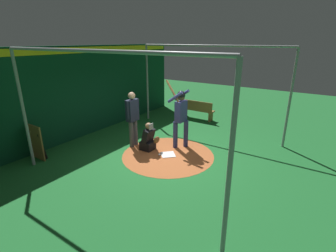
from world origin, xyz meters
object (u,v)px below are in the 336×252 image
object	(u,v)px
baseball_1	(159,155)
batter	(181,113)
umpire	(133,116)
home_plate	(168,154)
baseball_0	(142,148)
bat_rack	(32,141)
catcher	(149,139)
bench	(197,110)

from	to	relation	value
baseball_1	batter	bearing A→B (deg)	79.80
batter	baseball_1	size ratio (longest dim) A/B	29.83
batter	umpire	xyz separation A→B (m)	(-1.35, -0.78, -0.13)
home_plate	umpire	bearing A→B (deg)	-178.41
baseball_0	bat_rack	bearing A→B (deg)	-138.27
catcher	batter	bearing A→B (deg)	46.30
bat_rack	baseball_0	size ratio (longest dim) A/B	15.95
batter	baseball_1	bearing A→B (deg)	-100.20
batter	baseball_0	xyz separation A→B (m)	(-0.91, -0.89, -1.12)
batter	bat_rack	bearing A→B (deg)	-137.52
bat_rack	bench	xyz separation A→B (m)	(2.40, 6.14, -0.05)
baseball_0	baseball_1	bearing A→B (deg)	-5.25
baseball_1	bat_rack	bearing A→B (deg)	-146.36
catcher	bat_rack	world-z (taller)	bat_rack
bat_rack	baseball_1	distance (m)	3.86
catcher	bench	distance (m)	3.84
baseball_0	baseball_1	distance (m)	0.74
catcher	bench	bearing A→B (deg)	93.53
home_plate	bat_rack	distance (m)	4.13
home_plate	baseball_1	distance (m)	0.28
umpire	batter	bearing A→B (deg)	30.12
bat_rack	baseball_1	size ratio (longest dim) A/B	15.95
batter	bench	world-z (taller)	batter
home_plate	bat_rack	bearing A→B (deg)	-145.30
catcher	umpire	bearing A→B (deg)	-177.99
home_plate	baseball_0	distance (m)	0.93
home_plate	umpire	world-z (taller)	umpire
umpire	baseball_0	bearing A→B (deg)	-13.52
home_plate	umpire	distance (m)	1.70
catcher	bat_rack	bearing A→B (deg)	-138.67
batter	baseball_1	world-z (taller)	batter
batter	umpire	size ratio (longest dim) A/B	1.21
home_plate	bench	bearing A→B (deg)	104.30
home_plate	bench	size ratio (longest dim) A/B	0.27
catcher	baseball_0	world-z (taller)	catcher
home_plate	baseball_0	xyz separation A→B (m)	(-0.92, -0.14, 0.03)
batter	baseball_1	distance (m)	1.48
catcher	bat_rack	distance (m)	3.51
batter	bench	bearing A→B (deg)	107.42
batter	umpire	world-z (taller)	batter
umpire	baseball_0	distance (m)	1.09
bench	umpire	bearing A→B (deg)	-95.71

